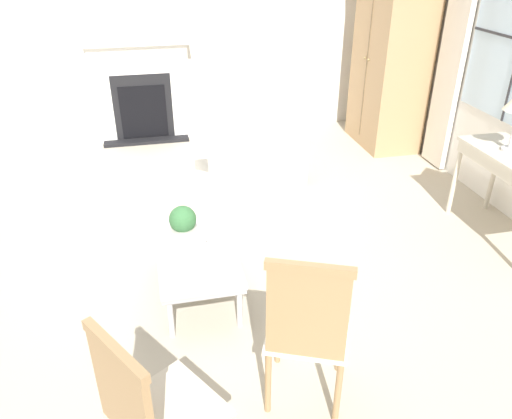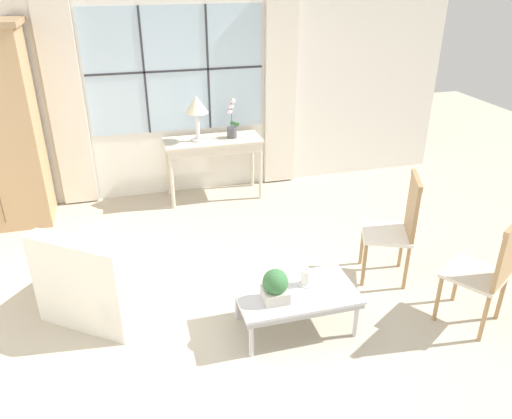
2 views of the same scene
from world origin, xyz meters
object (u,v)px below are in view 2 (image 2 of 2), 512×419
console_table (213,146)px  potted_orchid (232,124)px  accent_chair_wooden (490,267)px  side_chair_wooden (399,223)px  potted_plant_small (275,286)px  armchair_upholstered (107,279)px  table_lamp (196,107)px  pillar_candle (306,278)px  coffee_table (296,295)px

console_table → potted_orchid: (0.25, 0.00, 0.26)m
potted_orchid → accent_chair_wooden: bearing=-66.0°
accent_chair_wooden → side_chair_wooden: bearing=111.8°
console_table → potted_orchid: potted_orchid is taller
side_chair_wooden → potted_plant_small: bearing=-158.7°
armchair_upholstered → potted_orchid: bearing=52.0°
side_chair_wooden → potted_plant_small: size_ratio=3.85×
table_lamp → potted_plant_small: table_lamp is taller
potted_orchid → pillar_candle: 2.72m
coffee_table → potted_plant_small: bearing=-161.2°
potted_plant_small → table_lamp: bearing=92.6°
accent_chair_wooden → coffee_table: (-1.49, 0.37, -0.25)m
table_lamp → coffee_table: table_lamp is taller
side_chair_wooden → accent_chair_wooden: size_ratio=1.04×
coffee_table → pillar_candle: (0.11, 0.07, 0.11)m
coffee_table → potted_plant_small: potted_plant_small is taller
table_lamp → armchair_upholstered: bearing=-119.9°
console_table → pillar_candle: bearing=-84.7°
side_chair_wooden → armchair_upholstered: bearing=174.4°
potted_orchid → armchair_upholstered: (-1.58, -2.02, -0.68)m
side_chair_wooden → potted_plant_small: 1.46m
armchair_upholstered → accent_chair_wooden: size_ratio=1.20×
side_chair_wooden → coffee_table: 1.27m
accent_chair_wooden → coffee_table: accent_chair_wooden is taller
pillar_candle → potted_orchid: bearing=90.1°
console_table → armchair_upholstered: (-1.33, -2.01, -0.42)m
table_lamp → potted_orchid: size_ratio=1.13×
coffee_table → potted_plant_small: 0.27m
armchair_upholstered → pillar_candle: (1.58, -0.65, 0.16)m
console_table → potted_plant_small: console_table is taller
side_chair_wooden → console_table: bearing=119.7°
side_chair_wooden → pillar_candle: size_ratio=6.87×
console_table → table_lamp: size_ratio=2.17×
console_table → side_chair_wooden: (1.30, -2.27, -0.10)m
potted_plant_small → pillar_candle: 0.34m
table_lamp → side_chair_wooden: size_ratio=0.53×
table_lamp → side_chair_wooden: 2.77m
armchair_upholstered → side_chair_wooden: side_chair_wooden is taller
console_table → table_lamp: table_lamp is taller
console_table → potted_orchid: 0.36m
armchair_upholstered → pillar_candle: bearing=-22.3°
armchair_upholstered → coffee_table: armchair_upholstered is taller
potted_orchid → coffee_table: bearing=-92.2°
table_lamp → potted_orchid: table_lamp is taller
console_table → potted_plant_small: bearing=-91.1°
table_lamp → pillar_candle: size_ratio=3.63×
table_lamp → potted_orchid: bearing=1.9°
table_lamp → accent_chair_wooden: size_ratio=0.55×
side_chair_wooden → accent_chair_wooden: side_chair_wooden is taller
console_table → coffee_table: (0.14, -2.73, -0.36)m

